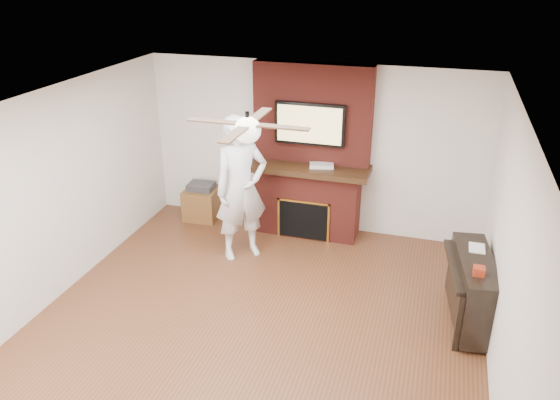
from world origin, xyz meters
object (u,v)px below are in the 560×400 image
(fireplace, at_px, (309,169))
(person, at_px, (241,189))
(side_table, at_px, (202,202))
(piano, at_px, (472,288))

(fireplace, relative_size, person, 1.26)
(person, bearing_deg, fireplace, 14.21)
(side_table, xyz_separation_m, piano, (4.02, -1.61, 0.17))
(fireplace, xyz_separation_m, piano, (2.30, -1.68, -0.56))
(fireplace, distance_m, side_table, 1.86)
(fireplace, distance_m, person, 1.20)
(person, distance_m, piano, 3.12)
(fireplace, bearing_deg, side_table, -177.76)
(person, xyz_separation_m, side_table, (-1.03, 0.92, -0.73))
(fireplace, relative_size, piano, 1.95)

